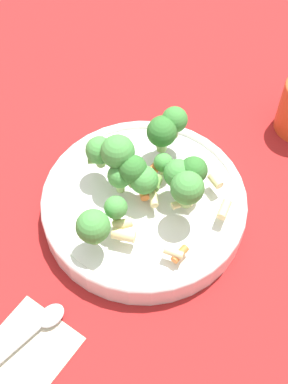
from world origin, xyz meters
TOP-DOWN VIEW (x-y plane):
  - ground_plane at (0.00, 0.00)m, footprint 3.00×3.00m
  - bowl at (0.00, 0.00)m, footprint 0.28×0.28m
  - pasta_salad at (0.01, 0.01)m, footprint 0.21×0.19m
  - napkin at (-0.23, -0.13)m, footprint 0.18×0.16m
  - spoon at (-0.21, -0.11)m, footprint 0.18×0.08m

SIDE VIEW (x-z plane):
  - ground_plane at x=0.00m, z-range 0.00..0.00m
  - napkin at x=-0.23m, z-range 0.00..0.01m
  - spoon at x=-0.21m, z-range 0.01..0.02m
  - bowl at x=0.00m, z-range 0.00..0.04m
  - pasta_salad at x=0.01m, z-range 0.04..0.13m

